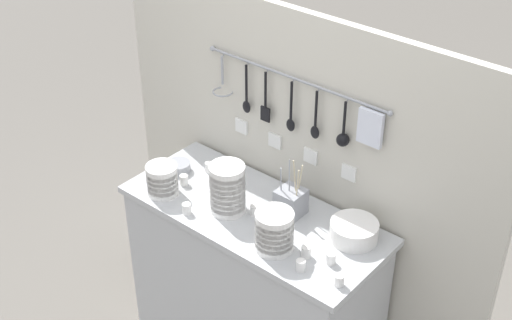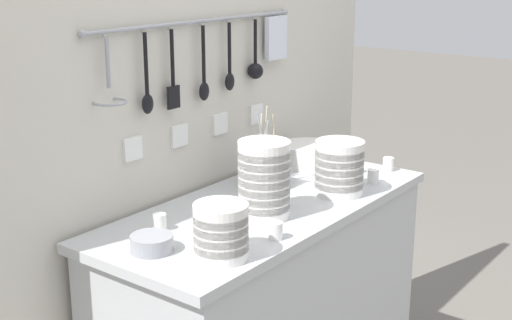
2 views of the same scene
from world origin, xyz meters
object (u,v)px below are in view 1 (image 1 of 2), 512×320
(cup_back_left, at_px, (187,209))
(bowl_stack_wide_centre, at_px, (227,189))
(cup_edge_near, at_px, (306,252))
(plate_stack, at_px, (354,231))
(cup_front_right, at_px, (209,167))
(cup_by_caddy, at_px, (184,180))
(cutlery_caddy, at_px, (291,201))
(bowl_stack_short_front, at_px, (274,231))
(cup_centre, at_px, (301,265))
(steel_mixing_bowl, at_px, (178,167))
(cup_beside_plates, at_px, (255,210))
(bowl_stack_nested_right, at_px, (162,180))
(cup_front_left, at_px, (339,280))
(cup_mid_row, at_px, (331,258))

(cup_back_left, bearing_deg, bowl_stack_wide_centre, 46.98)
(cup_back_left, relative_size, cup_edge_near, 1.00)
(plate_stack, bearing_deg, cup_back_left, -153.77)
(cup_front_right, bearing_deg, cup_by_caddy, -96.25)
(cutlery_caddy, height_order, cup_front_right, cutlery_caddy)
(cup_by_caddy, xyz_separation_m, cup_front_right, (0.02, 0.15, 0.00))
(bowl_stack_short_front, bearing_deg, cup_centre, -12.85)
(steel_mixing_bowl, distance_m, cup_front_right, 0.15)
(bowl_stack_short_front, xyz_separation_m, bowl_stack_wide_centre, (-0.32, 0.07, 0.03))
(cup_beside_plates, height_order, cup_by_caddy, same)
(bowl_stack_nested_right, distance_m, cup_back_left, 0.20)
(steel_mixing_bowl, height_order, cup_beside_plates, cup_beside_plates)
(cup_back_left, bearing_deg, cup_front_right, 116.17)
(cup_front_right, bearing_deg, bowl_stack_short_front, -22.06)
(cup_front_right, bearing_deg, plate_stack, 1.63)
(bowl_stack_nested_right, bearing_deg, bowl_stack_short_front, 2.22)
(steel_mixing_bowl, distance_m, cup_edge_near, 0.84)
(bowl_stack_nested_right, xyz_separation_m, cup_beside_plates, (0.42, 0.15, -0.05))
(bowl_stack_nested_right, bearing_deg, cup_front_left, 0.81)
(bowl_stack_wide_centre, bearing_deg, plate_stack, 19.72)
(bowl_stack_wide_centre, bearing_deg, cup_front_right, 148.21)
(bowl_stack_wide_centre, xyz_separation_m, cup_beside_plates, (0.11, 0.05, -0.09))
(bowl_stack_short_front, height_order, cup_mid_row, bowl_stack_short_front)
(cutlery_caddy, xyz_separation_m, cup_centre, (0.26, -0.27, -0.04))
(steel_mixing_bowl, relative_size, cup_centre, 2.32)
(cup_by_caddy, bearing_deg, cup_back_left, -41.93)
(cup_edge_near, relative_size, cup_mid_row, 1.00)
(cutlery_caddy, height_order, cup_beside_plates, cutlery_caddy)
(cup_by_caddy, distance_m, cup_mid_row, 0.83)
(cup_front_left, bearing_deg, cup_back_left, -176.17)
(plate_stack, height_order, cup_edge_near, plate_stack)
(cup_front_right, bearing_deg, cup_back_left, -63.83)
(cup_back_left, bearing_deg, cup_centre, 2.34)
(steel_mixing_bowl, xyz_separation_m, cup_beside_plates, (0.50, -0.03, 0.00))
(cup_front_right, distance_m, cup_centre, 0.80)
(bowl_stack_nested_right, bearing_deg, cutlery_caddy, 25.53)
(cup_front_left, distance_m, cup_centre, 0.17)
(cup_back_left, height_order, cup_centre, same)
(cup_beside_plates, distance_m, cup_by_caddy, 0.40)
(cup_beside_plates, relative_size, cup_back_left, 1.00)
(cup_edge_near, bearing_deg, cup_centre, -67.68)
(bowl_stack_wide_centre, xyz_separation_m, cup_edge_near, (0.45, -0.03, -0.09))
(bowl_stack_nested_right, distance_m, steel_mixing_bowl, 0.20)
(bowl_stack_short_front, distance_m, cutlery_caddy, 0.25)
(steel_mixing_bowl, relative_size, cup_front_right, 2.32)
(bowl_stack_short_front, height_order, cup_front_left, bowl_stack_short_front)
(bowl_stack_nested_right, distance_m, bowl_stack_wide_centre, 0.33)
(bowl_stack_short_front, distance_m, cup_front_right, 0.63)
(bowl_stack_short_front, bearing_deg, cutlery_caddy, 112.04)
(bowl_stack_nested_right, distance_m, cup_front_left, 0.95)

